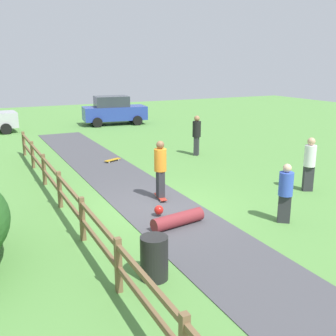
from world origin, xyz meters
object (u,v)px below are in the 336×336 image
at_px(bystander_black, 197,133).
at_px(parked_car_blue, 114,110).
at_px(trash_bin, 154,258).
at_px(skater_fallen, 176,219).
at_px(skateboard_loose, 113,160).
at_px(skater_riding, 160,167).
at_px(bystander_blue, 286,191).
at_px(bystander_white, 310,162).

bearing_deg(bystander_black, parked_car_blue, 91.75).
bearing_deg(trash_bin, bystander_black, 55.59).
height_order(skater_fallen, skateboard_loose, skater_fallen).
bearing_deg(skater_fallen, skater_riding, 75.80).
bearing_deg(skateboard_loose, bystander_black, -6.89).
distance_m(bystander_blue, parked_car_blue, 18.74).
relative_size(bystander_black, parked_car_blue, 0.42).
relative_size(skater_fallen, bystander_blue, 0.96).
bearing_deg(bystander_black, bystander_blue, -103.65).
height_order(skater_riding, bystander_white, skater_riding).
xyz_separation_m(trash_bin, skateboard_loose, (2.42, 9.70, -0.36)).
relative_size(skater_fallen, parked_car_blue, 0.36).
distance_m(bystander_blue, bystander_black, 8.31).
xyz_separation_m(skater_riding, bystander_blue, (2.19, -3.15, -0.17)).
xyz_separation_m(bystander_white, parked_car_blue, (-0.98, 16.88, -0.05)).
height_order(bystander_black, parked_car_blue, parked_car_blue).
bearing_deg(parked_car_blue, skater_riding, -103.87).
distance_m(skateboard_loose, parked_car_blue, 10.77).
xyz_separation_m(skateboard_loose, bystander_black, (3.90, -0.47, 0.93)).
height_order(skateboard_loose, bystander_black, bystander_black).
bearing_deg(skater_fallen, skateboard_loose, 84.00).
bearing_deg(skater_riding, bystander_black, 49.85).
relative_size(trash_bin, skater_riding, 0.48).
height_order(bystander_blue, bystander_white, bystander_white).
relative_size(skater_riding, bystander_black, 1.02).
distance_m(trash_bin, bystander_blue, 4.53).
height_order(skateboard_loose, bystander_white, bystander_white).
xyz_separation_m(bystander_black, parked_car_blue, (-0.32, 10.59, -0.06)).
relative_size(skater_fallen, skateboard_loose, 1.92).
xyz_separation_m(trash_bin, bystander_black, (6.32, 9.23, 0.56)).
distance_m(trash_bin, parked_car_blue, 20.71).
bearing_deg(bystander_blue, bystander_white, 34.33).
height_order(bystander_blue, bystander_black, bystander_black).
xyz_separation_m(bystander_blue, parked_car_blue, (1.64, 18.67, 0.07)).
relative_size(bystander_blue, bystander_black, 0.89).
bearing_deg(bystander_black, bystander_white, -84.07).
bearing_deg(skateboard_loose, skater_fallen, -96.00).
bearing_deg(bystander_black, skateboard_loose, 173.11).
bearing_deg(skater_fallen, parked_car_blue, 76.09).
bearing_deg(bystander_blue, trash_bin, -165.20).
xyz_separation_m(skater_riding, skater_fallen, (-0.53, -2.10, -0.86)).
bearing_deg(trash_bin, skateboard_loose, 75.96).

